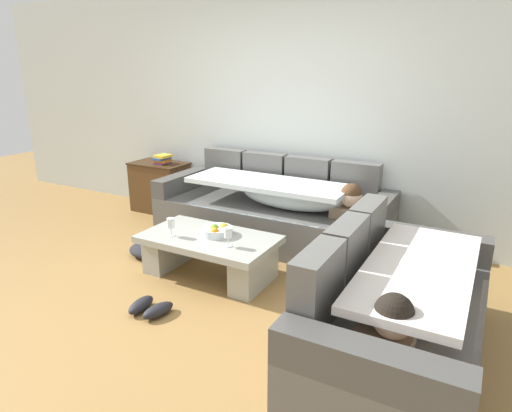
{
  "coord_description": "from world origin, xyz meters",
  "views": [
    {
      "loc": [
        2.16,
        -2.44,
        1.82
      ],
      "look_at": [
        0.22,
        1.09,
        0.55
      ],
      "focal_mm": 31.16,
      "sensor_mm": 36.0,
      "label": 1
    }
  ],
  "objects": [
    {
      "name": "ground_plane",
      "position": [
        0.0,
        0.0,
        0.0
      ],
      "size": [
        14.0,
        14.0,
        0.0
      ],
      "primitive_type": "plane",
      "color": "olive"
    },
    {
      "name": "back_wall",
      "position": [
        0.0,
        2.15,
        1.35
      ],
      "size": [
        9.0,
        0.1,
        2.7
      ],
      "primitive_type": "cube",
      "color": "silver",
      "rests_on": "ground_plane"
    },
    {
      "name": "couch_along_wall",
      "position": [
        0.16,
        1.63,
        0.33
      ],
      "size": [
        2.49,
        0.92,
        0.88
      ],
      "color": "#5A5A57",
      "rests_on": "ground_plane"
    },
    {
      "name": "couch_near_window",
      "position": [
        1.76,
        0.14,
        0.34
      ],
      "size": [
        0.92,
        1.87,
        0.88
      ],
      "rotation": [
        0.0,
        0.0,
        1.57
      ],
      "color": "#5A5A57",
      "rests_on": "ground_plane"
    },
    {
      "name": "coffee_table",
      "position": [
        0.02,
        0.58,
        0.24
      ],
      "size": [
        1.2,
        0.68,
        0.38
      ],
      "color": "#9EA197",
      "rests_on": "ground_plane"
    },
    {
      "name": "fruit_bowl",
      "position": [
        0.07,
        0.64,
        0.42
      ],
      "size": [
        0.28,
        0.28,
        0.1
      ],
      "color": "silver",
      "rests_on": "coffee_table"
    },
    {
      "name": "wine_glass_near_left",
      "position": [
        -0.27,
        0.43,
        0.5
      ],
      "size": [
        0.07,
        0.07,
        0.17
      ],
      "color": "silver",
      "rests_on": "coffee_table"
    },
    {
      "name": "wine_glass_near_right",
      "position": [
        0.3,
        0.47,
        0.5
      ],
      "size": [
        0.07,
        0.07,
        0.17
      ],
      "color": "silver",
      "rests_on": "coffee_table"
    },
    {
      "name": "side_cabinet",
      "position": [
        -1.62,
        1.85,
        0.32
      ],
      "size": [
        0.72,
        0.44,
        0.64
      ],
      "color": "#4F331A",
      "rests_on": "ground_plane"
    },
    {
      "name": "book_stack_on_cabinet",
      "position": [
        -1.55,
        1.84,
        0.7
      ],
      "size": [
        0.2,
        0.22,
        0.11
      ],
      "color": "#72337F",
      "rests_on": "side_cabinet"
    },
    {
      "name": "pair_of_shoes",
      "position": [
        -0.01,
        -0.18,
        0.04
      ],
      "size": [
        0.33,
        0.29,
        0.09
      ],
      "color": "black",
      "rests_on": "ground_plane"
    },
    {
      "name": "crumpled_garment",
      "position": [
        -0.78,
        0.64,
        0.06
      ],
      "size": [
        0.47,
        0.41,
        0.12
      ],
      "primitive_type": "ellipsoid",
      "rotation": [
        0.0,
        0.0,
        2.87
      ],
      "color": "#232328",
      "rests_on": "ground_plane"
    }
  ]
}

